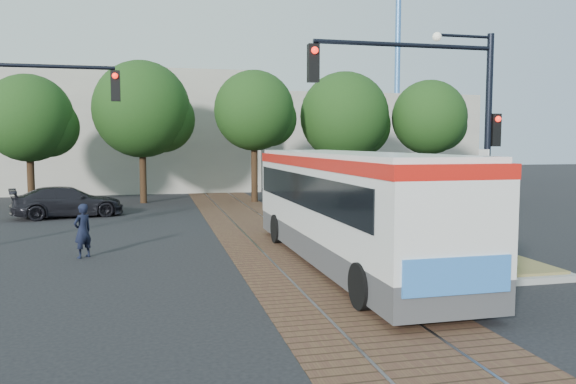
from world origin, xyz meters
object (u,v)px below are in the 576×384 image
at_px(signal_pole_left, 0,123).
at_px(parked_car, 68,202).
at_px(signal_pole_main, 448,110).
at_px(officer, 83,231).
at_px(traffic_island, 477,249).
at_px(city_bus, 346,202).

relative_size(signal_pole_left, parked_car, 1.28).
bearing_deg(signal_pole_main, officer, 163.60).
height_order(traffic_island, parked_car, parked_car).
relative_size(city_bus, signal_pole_left, 1.88).
relative_size(signal_pole_main, officer, 3.87).
height_order(signal_pole_main, signal_pole_left, signal_pole_main).
relative_size(city_bus, signal_pole_main, 1.88).
distance_m(city_bus, signal_pole_main, 3.70).
bearing_deg(traffic_island, parked_car, 135.03).
bearing_deg(traffic_island, signal_pole_main, 174.64).
bearing_deg(city_bus, parked_car, 125.86).
xyz_separation_m(traffic_island, officer, (-10.70, 2.96, 0.45)).
bearing_deg(signal_pole_left, city_bus, -24.77).
bearing_deg(officer, parked_car, -124.07).
bearing_deg(traffic_island, signal_pole_left, 159.64).
height_order(traffic_island, signal_pole_left, signal_pole_left).
relative_size(city_bus, traffic_island, 2.17).
xyz_separation_m(city_bus, officer, (-7.03, 2.45, -0.91)).
distance_m(city_bus, traffic_island, 3.94).
bearing_deg(signal_pole_left, signal_pole_main, -21.45).
height_order(city_bus, signal_pole_left, signal_pole_left).
distance_m(city_bus, officer, 7.50).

